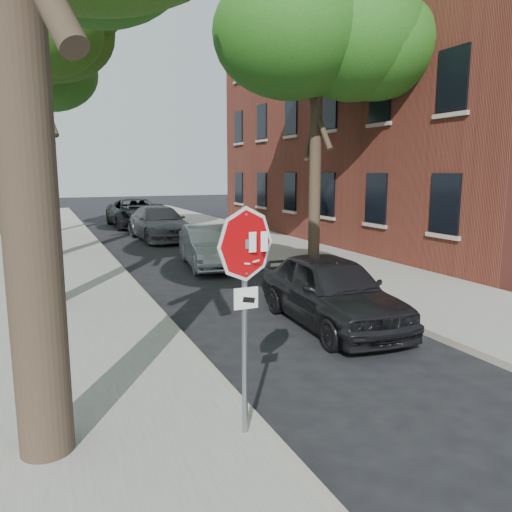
# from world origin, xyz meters

# --- Properties ---
(ground) EXTENTS (120.00, 120.00, 0.00)m
(ground) POSITION_xyz_m (0.00, 0.00, 0.00)
(ground) COLOR black
(ground) RESTS_ON ground
(sidewalk_left) EXTENTS (4.00, 55.00, 0.12)m
(sidewalk_left) POSITION_xyz_m (-2.50, 12.00, 0.06)
(sidewalk_left) COLOR gray
(sidewalk_left) RESTS_ON ground
(sidewalk_right) EXTENTS (4.00, 55.00, 0.12)m
(sidewalk_right) POSITION_xyz_m (6.00, 12.00, 0.06)
(sidewalk_right) COLOR gray
(sidewalk_right) RESTS_ON ground
(curb_left) EXTENTS (0.12, 55.00, 0.13)m
(curb_left) POSITION_xyz_m (-0.45, 12.00, 0.07)
(curb_left) COLOR #9E9384
(curb_left) RESTS_ON ground
(curb_right) EXTENTS (0.12, 55.00, 0.13)m
(curb_right) POSITION_xyz_m (3.95, 12.00, 0.07)
(curb_right) COLOR #9E9384
(curb_right) RESTS_ON ground
(apartment_building) EXTENTS (12.20, 20.20, 15.30)m
(apartment_building) POSITION_xyz_m (14.00, 14.00, 7.65)
(apartment_building) COLOR maroon
(apartment_building) RESTS_ON ground
(stop_sign) EXTENTS (0.76, 0.34, 2.61)m
(stop_sign) POSITION_xyz_m (-0.70, -0.03, 1.95)
(stop_sign) COLOR gray
(stop_sign) RESTS_ON sidewalk_left
(tree_mid_b) EXTENTS (5.88, 5.46, 10.36)m
(tree_mid_b) POSITION_xyz_m (-2.42, 14.12, 8.00)
(tree_mid_b) COLOR black
(tree_mid_b) RESTS_ON sidewalk_left
(tree_far) EXTENTS (5.29, 4.91, 9.33)m
(tree_far) POSITION_xyz_m (-2.72, 21.11, 7.21)
(tree_far) COLOR black
(tree_far) RESTS_ON sidewalk_left
(tree_right) EXTENTS (5.29, 4.91, 9.33)m
(tree_right) POSITION_xyz_m (5.98, 10.11, 7.21)
(tree_right) COLOR black
(tree_right) RESTS_ON sidewalk_right
(car_a) EXTENTS (1.94, 4.32, 1.44)m
(car_a) POSITION_xyz_m (2.60, 3.44, 0.72)
(car_a) COLOR black
(car_a) RESTS_ON ground
(car_b) EXTENTS (1.94, 4.26, 1.36)m
(car_b) POSITION_xyz_m (2.31, 10.43, 0.68)
(car_b) COLOR gray
(car_b) RESTS_ON ground
(car_c) EXTENTS (2.36, 5.30, 1.51)m
(car_c) POSITION_xyz_m (2.34, 17.73, 0.76)
(car_c) COLOR #4F4F54
(car_c) RESTS_ON ground
(car_d) EXTENTS (2.67, 5.75, 1.60)m
(car_d) POSITION_xyz_m (2.30, 23.50, 0.80)
(car_d) COLOR black
(car_d) RESTS_ON ground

